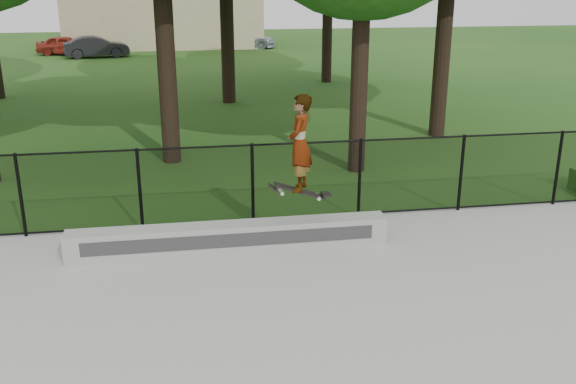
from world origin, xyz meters
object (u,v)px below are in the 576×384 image
object	(u,v)px
grind_ledge	(230,237)
car_b	(96,47)
skater_airborne	(300,145)
car_c	(242,38)
car_a	(65,45)

from	to	relation	value
grind_ledge	car_b	world-z (taller)	car_b
grind_ledge	skater_airborne	bearing A→B (deg)	-8.21
car_c	car_a	bearing A→B (deg)	112.05
grind_ledge	skater_airborne	distance (m)	1.93
car_c	car_b	bearing A→B (deg)	124.07
car_a	car_b	distance (m)	2.48
car_b	skater_airborne	xyz separation A→B (m)	(6.33, -27.85, 1.27)
grind_ledge	skater_airborne	world-z (taller)	skater_airborne
car_a	car_b	size ratio (longest dim) A/B	0.98
car_b	skater_airborne	world-z (taller)	skater_airborne
car_a	car_b	world-z (taller)	car_b
car_c	skater_airborne	distance (m)	31.48
grind_ledge	car_c	distance (m)	31.39
skater_airborne	car_b	bearing A→B (deg)	102.82
car_c	skater_airborne	world-z (taller)	skater_airborne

